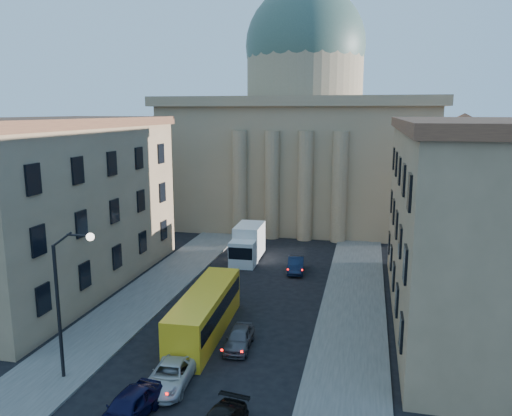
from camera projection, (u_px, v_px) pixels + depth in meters
The scene contains 12 objects.
sidewalk_left at pixel (128, 310), 38.69m from camera, with size 5.00×60.00×0.15m, color #53514C.
sidewalk_right at pixel (351, 331), 35.00m from camera, with size 5.00×60.00×0.15m, color #53514C.
church at pixel (303, 135), 70.45m from camera, with size 68.02×28.76×36.60m.
building_left at pixel (55, 203), 42.96m from camera, with size 11.60×26.60×14.70m.
building_right at pixel (478, 223), 35.57m from camera, with size 11.60×26.60×14.70m.
street_lamp at pixel (65, 293), 27.79m from camera, with size 2.62×0.44×8.83m.
car_left_near at pixel (128, 407), 24.81m from camera, with size 1.81×4.50×1.53m, color black.
car_left_mid at pixel (171, 375), 28.05m from camera, with size 2.20×4.76×1.32m, color silver.
car_right_far at pixel (239, 338), 32.56m from camera, with size 1.59×3.94×1.34m, color #4D4C51.
car_right_distant at pixel (296, 265), 48.00m from camera, with size 1.50×4.31×1.42m, color black.
city_bus at pixel (205, 311), 34.43m from camera, with size 2.94×10.96×3.06m.
box_truck at pixel (248, 244), 51.58m from camera, with size 2.71×6.56×3.57m.
Camera 1 is at (9.25, -15.36, 15.25)m, focal length 35.00 mm.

